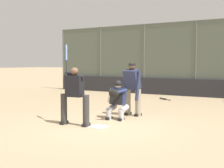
{
  "coord_description": "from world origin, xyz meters",
  "views": [
    {
      "loc": [
        -4.44,
        6.65,
        1.66
      ],
      "look_at": [
        0.2,
        -1.0,
        1.05
      ],
      "focal_mm": 50.0,
      "sensor_mm": 36.0,
      "label": 1
    }
  ],
  "objects_px": {
    "catcher_behind_plate": "(117,99)",
    "umpire_home": "(132,88)",
    "batter_at_plate": "(74,94)",
    "spare_bat_near_backstop": "(164,99)"
  },
  "relations": [
    {
      "from": "batter_at_plate",
      "to": "catcher_behind_plate",
      "type": "bearing_deg",
      "value": -117.47
    },
    {
      "from": "catcher_behind_plate",
      "to": "umpire_home",
      "type": "distance_m",
      "value": 0.84
    },
    {
      "from": "catcher_behind_plate",
      "to": "spare_bat_near_backstop",
      "type": "height_order",
      "value": "catcher_behind_plate"
    },
    {
      "from": "umpire_home",
      "to": "batter_at_plate",
      "type": "bearing_deg",
      "value": 80.62
    },
    {
      "from": "batter_at_plate",
      "to": "spare_bat_near_backstop",
      "type": "bearing_deg",
      "value": -94.68
    },
    {
      "from": "catcher_behind_plate",
      "to": "spare_bat_near_backstop",
      "type": "bearing_deg",
      "value": -89.39
    },
    {
      "from": "catcher_behind_plate",
      "to": "umpire_home",
      "type": "xyz_separation_m",
      "value": [
        -0.09,
        -0.78,
        0.29
      ]
    },
    {
      "from": "catcher_behind_plate",
      "to": "umpire_home",
      "type": "bearing_deg",
      "value": -103.08
    },
    {
      "from": "spare_bat_near_backstop",
      "to": "batter_at_plate",
      "type": "bearing_deg",
      "value": 127.92
    },
    {
      "from": "umpire_home",
      "to": "spare_bat_near_backstop",
      "type": "distance_m",
      "value": 4.69
    }
  ]
}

